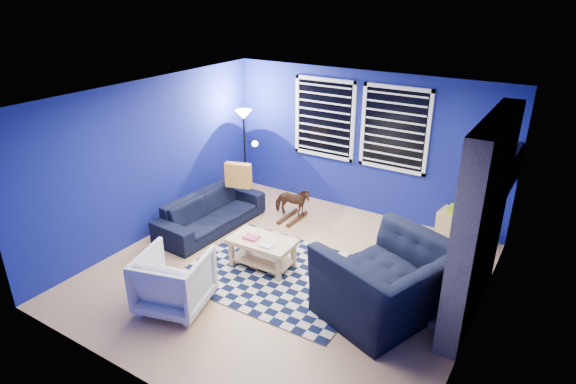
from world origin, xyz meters
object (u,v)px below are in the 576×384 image
Objects in this scene: sofa at (211,212)px; floor_lamp at (245,127)px; armchair_bent at (174,280)px; rocking_horse at (292,202)px; armchair_big at (388,282)px; coffee_table at (262,247)px; cabinet at (457,226)px; tv at (512,171)px.

floor_lamp reaches higher than sofa.
rocking_horse is at bearing -104.92° from armchair_bent.
coffee_table is (-1.92, 0.11, -0.16)m from armchair_big.
floor_lamp is at bearing 131.64° from coffee_table.
cabinet is 4.02m from floor_lamp.
tv is at bearing 35.79° from coffee_table.
armchair_big reaches higher than cabinet.
armchair_bent is at bearing -68.74° from floor_lamp.
armchair_bent reaches higher than cabinet.
sofa is at bearing -77.29° from armchair_bent.
armchair_big is at bearing -89.09° from cabinet.
armchair_big is 2.42m from cabinet.
cabinet is at bearing -141.01° from armchair_bent.
armchair_bent is at bearing -41.58° from armchair_big.
rocking_horse is at bearing -14.72° from floor_lamp.
rocking_horse is 1.65m from floor_lamp.
rocking_horse reaches higher than sofa.
armchair_big is 1.78× the size of armchair_bent.
armchair_big is at bearing -28.75° from floor_lamp.
armchair_bent is at bearing -106.71° from coffee_table.
sofa is at bearing -147.06° from cabinet.
cabinet is at bearing -61.43° from sofa.
coffee_table is 3.16m from cabinet.
sofa is at bearing -80.10° from floor_lamp.
tv is 1.60× the size of cabinet.
armchair_bent is 3.58m from floor_lamp.
sofa is 1.16× the size of floor_lamp.
tv is at bearing -13.76° from cabinet.
coffee_table is 0.56× the size of floor_lamp.
tv is at bearing 2.38° from floor_lamp.
coffee_table is (-2.83, -2.04, -1.08)m from tv.
rocking_horse is at bearing -42.05° from sofa.
coffee_table is at bearing -108.22° from sofa.
armchair_big is at bearing -146.30° from rocking_horse.
rocking_horse is 0.65× the size of coffee_table.
tv is 3.65m from coffee_table.
coffee_table is (0.44, -1.53, -0.01)m from rocking_horse.
cabinet is (2.18, 2.29, -0.07)m from coffee_table.
tv is 1.05× the size of coffee_table.
floor_lamp is (-1.21, 0.32, 1.07)m from rocking_horse.
sofa is 2.15m from armchair_bent.
floor_lamp reaches higher than cabinet.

